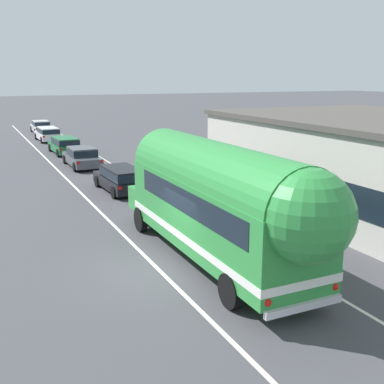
% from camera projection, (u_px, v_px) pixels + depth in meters
% --- Properties ---
extents(ground_plane, '(300.00, 300.00, 0.00)m').
position_uv_depth(ground_plane, '(159.00, 270.00, 15.52)').
color(ground_plane, '#424247').
extents(lane_markings, '(4.08, 80.00, 0.01)m').
position_uv_depth(lane_markings, '(112.00, 189.00, 26.82)').
color(lane_markings, silver).
rests_on(lane_markings, ground).
extents(painted_bus, '(2.62, 11.87, 4.12)m').
position_uv_depth(painted_bus, '(221.00, 199.00, 15.34)').
color(painted_bus, '#2D8C3D').
rests_on(painted_bus, ground).
extents(car_lead, '(2.02, 4.51, 1.37)m').
position_uv_depth(car_lead, '(121.00, 178.00, 25.92)').
color(car_lead, black).
rests_on(car_lead, ground).
extents(car_second, '(1.96, 4.83, 1.37)m').
position_uv_depth(car_second, '(82.00, 156.00, 33.13)').
color(car_second, '#474C51').
rests_on(car_second, ground).
extents(car_third, '(2.01, 4.74, 1.37)m').
position_uv_depth(car_third, '(65.00, 144.00, 38.63)').
color(car_third, '#196633').
rests_on(car_third, ground).
extents(car_fourth, '(2.01, 4.67, 1.37)m').
position_uv_depth(car_fourth, '(48.00, 133.00, 46.20)').
color(car_fourth, white).
rests_on(car_fourth, ground).
extents(car_fifth, '(1.88, 4.66, 1.37)m').
position_uv_depth(car_fifth, '(41.00, 126.00, 52.94)').
color(car_fifth, silver).
rests_on(car_fifth, ground).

